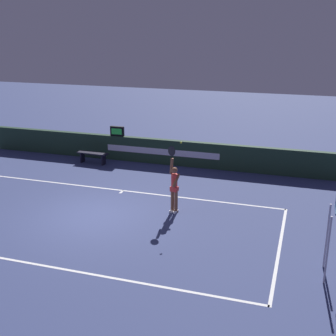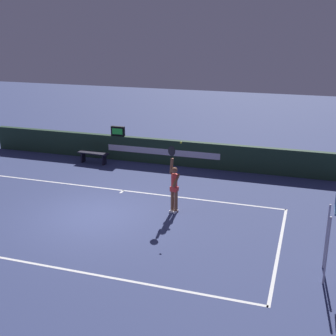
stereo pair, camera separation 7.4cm
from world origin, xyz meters
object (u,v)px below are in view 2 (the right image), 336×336
at_px(courtside_bench_near, 93,155).
at_px(tennis_player, 174,186).
at_px(tennis_ball, 181,143).
at_px(speed_display, 118,131).

bearing_deg(courtside_bench_near, tennis_player, -39.12).
distance_m(tennis_ball, courtside_bench_near, 7.39).
relative_size(tennis_ball, courtside_bench_near, 0.04).
bearing_deg(tennis_ball, tennis_player, 144.24).
distance_m(speed_display, tennis_player, 6.79).
relative_size(tennis_player, tennis_ball, 36.07).
distance_m(tennis_player, courtside_bench_near, 6.74).
xyz_separation_m(speed_display, tennis_player, (4.36, -5.18, -0.41)).
xyz_separation_m(tennis_player, tennis_ball, (0.29, -0.21, 1.57)).
xyz_separation_m(speed_display, tennis_ball, (4.65, -5.39, 1.16)).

